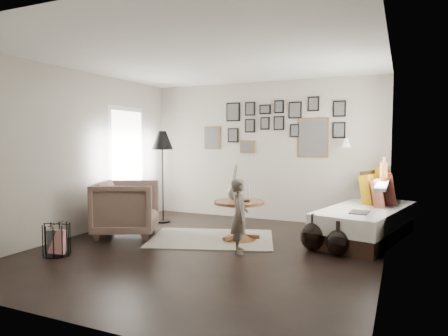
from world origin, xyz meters
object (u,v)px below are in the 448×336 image
at_px(vase, 235,189).
at_px(magazine_basket, 57,240).
at_px(armchair, 127,208).
at_px(pedestal_table, 239,222).
at_px(demijohn_small, 338,243).
at_px(child, 239,216).
at_px(demijohn_large, 313,236).
at_px(daybed, 367,216).
at_px(floor_lamp, 162,144).

relative_size(vase, magazine_basket, 1.30).
xyz_separation_m(vase, armchair, (-1.66, -0.46, -0.33)).
bearing_deg(pedestal_table, vase, 165.96).
bearing_deg(demijohn_small, armchair, -176.54).
bearing_deg(magazine_basket, demijohn_small, 23.81).
relative_size(pedestal_table, child, 0.76).
bearing_deg(child, vase, 6.16).
relative_size(vase, demijohn_large, 1.07).
relative_size(pedestal_table, daybed, 0.32).
distance_m(floor_lamp, demijohn_large, 3.25).
distance_m(pedestal_table, daybed, 1.98).
height_order(vase, floor_lamp, floor_lamp).
bearing_deg(vase, floor_lamp, 159.76).
bearing_deg(pedestal_table, child, -67.63).
distance_m(demijohn_large, child, 1.05).
bearing_deg(demijohn_large, pedestal_table, 173.68).
height_order(daybed, child, daybed).
relative_size(floor_lamp, magazine_basket, 4.02).
relative_size(pedestal_table, armchair, 0.80).
height_order(armchair, child, child).
distance_m(daybed, child, 2.15).
bearing_deg(floor_lamp, armchair, -88.83).
distance_m(daybed, magazine_basket, 4.49).
distance_m(magazine_basket, demijohn_large, 3.41).
xyz_separation_m(floor_lamp, demijohn_small, (3.25, -0.89, -1.27)).
bearing_deg(magazine_basket, vase, 44.24).
xyz_separation_m(pedestal_table, magazine_basket, (-1.87, -1.73, -0.07)).
distance_m(magazine_basket, demijohn_small, 3.67).
bearing_deg(vase, pedestal_table, -14.04).
bearing_deg(vase, daybed, 26.06).
xyz_separation_m(daybed, magazine_basket, (-3.62, -2.64, -0.13)).
distance_m(vase, child, 0.78).
distance_m(pedestal_table, vase, 0.49).
bearing_deg(vase, child, -62.41).
distance_m(daybed, demijohn_large, 1.22).
relative_size(magazine_basket, child, 0.42).
bearing_deg(magazine_basket, floor_lamp, 87.35).
xyz_separation_m(demijohn_small, child, (-1.23, -0.38, 0.32)).
height_order(vase, magazine_basket, vase).
distance_m(vase, demijohn_large, 1.35).
distance_m(demijohn_large, demijohn_small, 0.37).
bearing_deg(daybed, vase, -140.15).
xyz_separation_m(daybed, demijohn_large, (-0.62, -1.04, -0.14)).
bearing_deg(daybed, child, -120.27).
height_order(pedestal_table, vase, vase).
xyz_separation_m(armchair, demijohn_small, (3.23, 0.19, -0.26)).
xyz_separation_m(vase, demijohn_large, (1.21, -0.15, -0.57)).
xyz_separation_m(daybed, floor_lamp, (-3.51, -0.27, 1.10)).
distance_m(pedestal_table, magazine_basket, 2.55).
xyz_separation_m(pedestal_table, armchair, (-1.74, -0.44, 0.16)).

